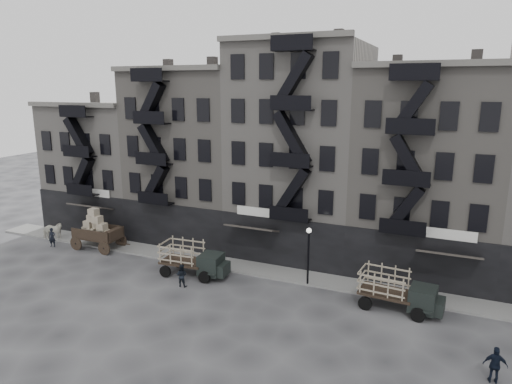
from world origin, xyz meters
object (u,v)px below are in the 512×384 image
at_px(wagon, 96,226).
at_px(stake_truck_west, 192,257).
at_px(horse, 53,231).
at_px(stake_truck_east, 398,288).
at_px(pedestrian_mid, 182,275).
at_px(policeman, 495,365).
at_px(pedestrian_west, 52,237).

xyz_separation_m(wagon, stake_truck_west, (10.66, -1.71, -0.58)).
bearing_deg(horse, wagon, -108.61).
distance_m(horse, stake_truck_west, 16.00).
xyz_separation_m(stake_truck_east, pedestrian_mid, (-14.39, -2.49, -0.64)).
xyz_separation_m(horse, stake_truck_east, (30.57, -1.16, 0.58)).
relative_size(horse, pedestrian_mid, 1.26).
distance_m(horse, wagon, 5.37).
bearing_deg(policeman, wagon, -16.28).
bearing_deg(wagon, horse, 179.33).
bearing_deg(stake_truck_west, pedestrian_mid, -85.94).
bearing_deg(stake_truck_west, wagon, 166.90).
relative_size(pedestrian_mid, policeman, 0.89).
height_order(pedestrian_west, pedestrian_mid, pedestrian_west).
relative_size(wagon, pedestrian_mid, 2.58).
bearing_deg(policeman, horse, -14.44).
distance_m(stake_truck_west, pedestrian_west, 14.62).
xyz_separation_m(wagon, stake_truck_east, (25.33, -1.18, -0.58)).
distance_m(stake_truck_east, pedestrian_mid, 14.62).
distance_m(horse, stake_truck_east, 30.60).
height_order(wagon, policeman, wagon).
bearing_deg(stake_truck_east, policeman, -42.96).
bearing_deg(wagon, pedestrian_west, -162.96).
distance_m(stake_truck_east, policeman, 7.67).
relative_size(pedestrian_west, pedestrian_mid, 1.02).
relative_size(horse, stake_truck_west, 0.40).
xyz_separation_m(pedestrian_west, policeman, (34.41, -5.58, 0.09)).
height_order(pedestrian_west, policeman, policeman).
distance_m(pedestrian_mid, policeman, 19.79).
xyz_separation_m(stake_truck_east, pedestrian_west, (-29.27, -0.09, -0.62)).
bearing_deg(wagon, stake_truck_west, -9.96).
distance_m(wagon, stake_truck_west, 10.81).
xyz_separation_m(wagon, policeman, (30.47, -6.85, -1.11)).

